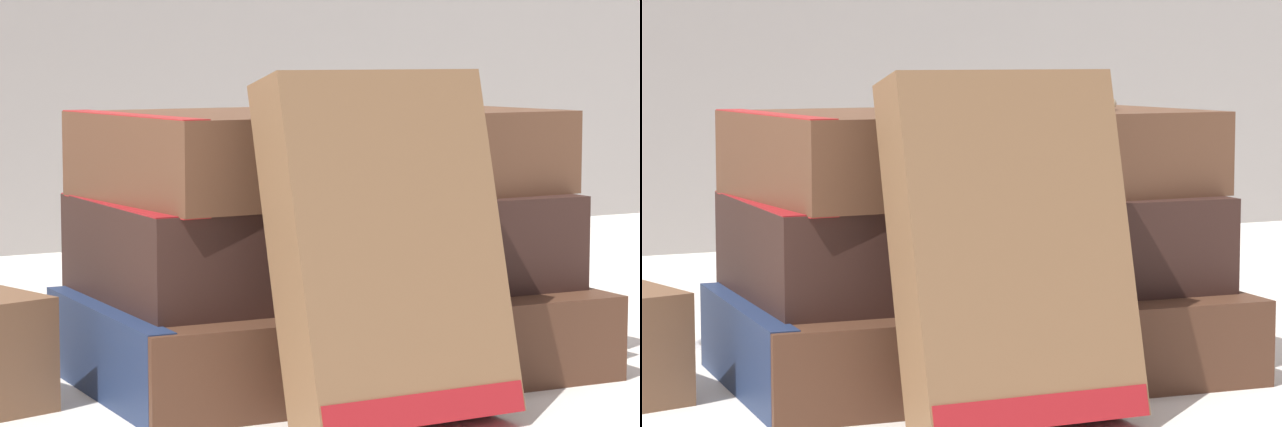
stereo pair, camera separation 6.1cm
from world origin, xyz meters
The scene contains 7 objects.
ground_plane centered at (0.00, 0.00, 0.00)m, with size 3.00×3.00×0.00m, color silver.
book_flat_bottom centered at (-0.02, 0.00, 0.02)m, with size 0.23×0.15×0.04m.
book_flat_middle centered at (-0.02, 0.01, 0.06)m, with size 0.21×0.13×0.04m.
book_flat_top centered at (-0.02, 0.02, 0.10)m, with size 0.21×0.13×0.04m.
book_leaning_front centered at (-0.04, -0.09, 0.06)m, with size 0.09×0.06×0.14m.
pocket_watch centered at (0.03, 0.01, 0.12)m, with size 0.05×0.06×0.01m.
reading_glasses centered at (-0.06, 0.12, 0.00)m, with size 0.11×0.06×0.00m.
Camera 1 is at (-0.35, -0.58, 0.14)m, focal length 85.00 mm.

